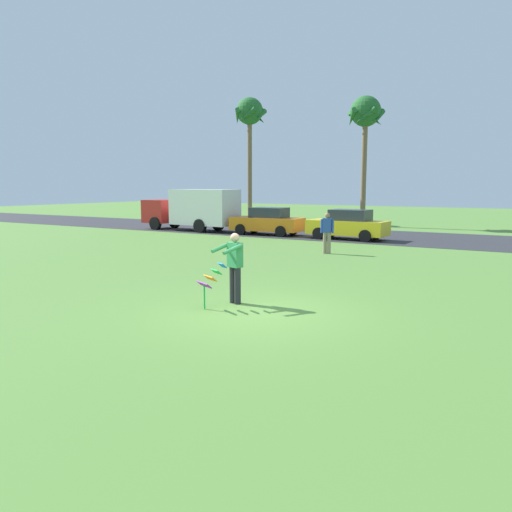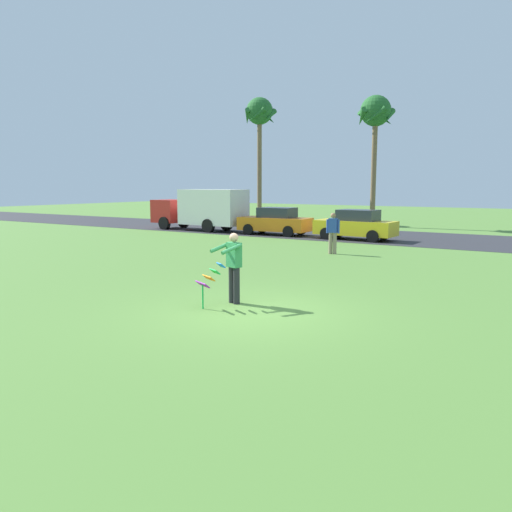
% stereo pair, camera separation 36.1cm
% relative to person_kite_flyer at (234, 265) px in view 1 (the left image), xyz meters
% --- Properties ---
extents(ground_plane, '(120.00, 120.00, 0.00)m').
position_rel_person_kite_flyer_xyz_m(ground_plane, '(0.82, -0.49, -0.95)').
color(ground_plane, '#568438').
extents(road_strip, '(120.00, 8.00, 0.01)m').
position_rel_person_kite_flyer_xyz_m(road_strip, '(0.82, 17.76, -0.95)').
color(road_strip, '#2D2D33').
rests_on(road_strip, ground).
extents(person_kite_flyer, '(0.68, 0.75, 1.73)m').
position_rel_person_kite_flyer_xyz_m(person_kite_flyer, '(0.00, 0.00, 0.00)').
color(person_kite_flyer, '#26262B').
rests_on(person_kite_flyer, ground).
extents(kite_held, '(0.60, 0.73, 1.05)m').
position_rel_person_kite_flyer_xyz_m(kite_held, '(-0.22, -0.69, -0.26)').
color(kite_held, blue).
rests_on(kite_held, ground).
extents(parked_truck_red_cab, '(6.77, 2.28, 2.62)m').
position_rel_person_kite_flyer_xyz_m(parked_truck_red_cab, '(-13.02, 15.36, 0.46)').
color(parked_truck_red_cab, '#B2231E').
rests_on(parked_truck_red_cab, ground).
extents(parked_car_orange, '(4.25, 1.94, 1.60)m').
position_rel_person_kite_flyer_xyz_m(parked_car_orange, '(-7.70, 15.36, -0.18)').
color(parked_car_orange, orange).
rests_on(parked_car_orange, ground).
extents(parked_car_yellow, '(4.25, 1.94, 1.60)m').
position_rel_person_kite_flyer_xyz_m(parked_car_yellow, '(-2.76, 15.36, -0.18)').
color(parked_car_yellow, yellow).
rests_on(parked_car_yellow, ground).
extents(palm_tree_left_near, '(2.58, 2.71, 9.69)m').
position_rel_person_kite_flyer_xyz_m(palm_tree_left_near, '(-14.40, 24.41, 7.23)').
color(palm_tree_left_near, brown).
rests_on(palm_tree_left_near, ground).
extents(palm_tree_right_near, '(2.58, 2.71, 8.99)m').
position_rel_person_kite_flyer_xyz_m(palm_tree_right_near, '(-5.00, 24.37, 6.58)').
color(palm_tree_right_near, brown).
rests_on(palm_tree_right_near, ground).
extents(person_walker_near, '(0.56, 0.27, 1.73)m').
position_rel_person_kite_flyer_xyz_m(person_walker_near, '(-1.56, 9.58, -0.02)').
color(person_walker_near, gray).
rests_on(person_walker_near, ground).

